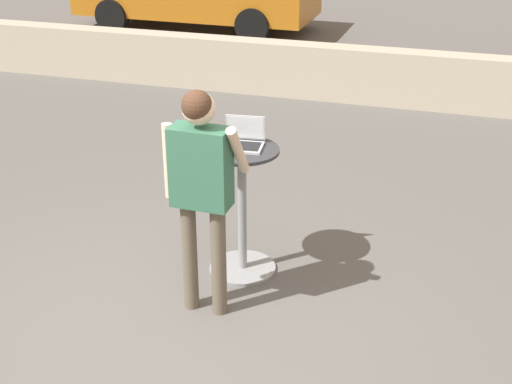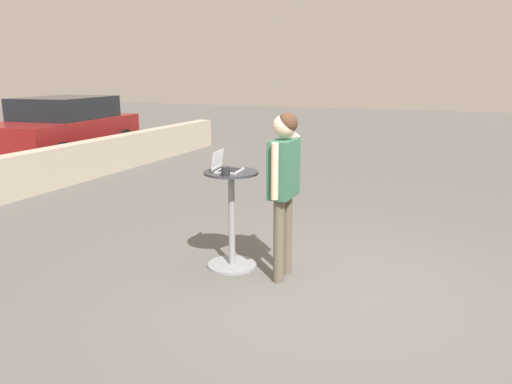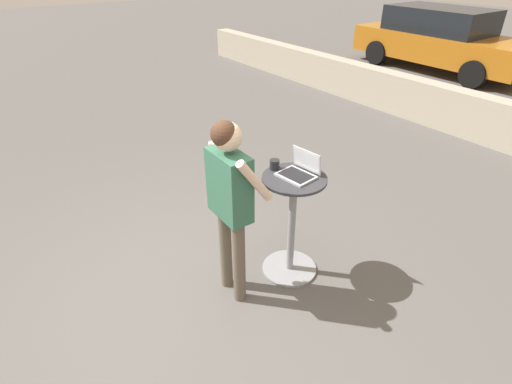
{
  "view_description": "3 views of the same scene",
  "coord_description": "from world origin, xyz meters",
  "px_view_note": "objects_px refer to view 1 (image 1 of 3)",
  "views": [
    {
      "loc": [
        1.81,
        -3.67,
        3.06
      ],
      "look_at": [
        0.47,
        0.67,
        0.91
      ],
      "focal_mm": 50.0,
      "sensor_mm": 36.0,
      "label": 1
    },
    {
      "loc": [
        -4.41,
        -1.13,
        2.07
      ],
      "look_at": [
        0.0,
        0.69,
        0.92
      ],
      "focal_mm": 35.0,
      "sensor_mm": 36.0,
      "label": 2
    },
    {
      "loc": [
        2.48,
        -1.0,
        2.75
      ],
      "look_at": [
        0.19,
        0.68,
        1.02
      ],
      "focal_mm": 28.0,
      "sensor_mm": 36.0,
      "label": 3
    }
  ],
  "objects_px": {
    "coffee_mug": "(212,142)",
    "standing_person": "(201,176)",
    "laptop": "(243,140)",
    "cafe_table": "(242,208)"
  },
  "relations": [
    {
      "from": "coffee_mug",
      "to": "standing_person",
      "type": "xyz_separation_m",
      "value": [
        0.13,
        -0.57,
        -0.02
      ]
    },
    {
      "from": "standing_person",
      "to": "laptop",
      "type": "bearing_deg",
      "value": 82.93
    },
    {
      "from": "coffee_mug",
      "to": "standing_person",
      "type": "distance_m",
      "value": 0.59
    },
    {
      "from": "cafe_table",
      "to": "standing_person",
      "type": "distance_m",
      "value": 0.82
    },
    {
      "from": "coffee_mug",
      "to": "cafe_table",
      "type": "bearing_deg",
      "value": 11.53
    },
    {
      "from": "laptop",
      "to": "standing_person",
      "type": "bearing_deg",
      "value": -97.07
    },
    {
      "from": "laptop",
      "to": "coffee_mug",
      "type": "relative_size",
      "value": 2.77
    },
    {
      "from": "laptop",
      "to": "standing_person",
      "type": "distance_m",
      "value": 0.68
    },
    {
      "from": "standing_person",
      "to": "cafe_table",
      "type": "bearing_deg",
      "value": 81.77
    },
    {
      "from": "cafe_table",
      "to": "laptop",
      "type": "bearing_deg",
      "value": 95.15
    }
  ]
}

